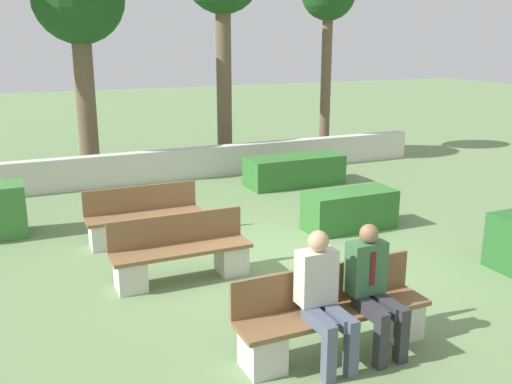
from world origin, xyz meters
TOP-DOWN VIEW (x-y plane):
  - ground_plane at (0.00, 0.00)m, footprint 60.00×60.00m
  - perimeter_wall at (0.00, 5.29)m, footprint 12.45×0.30m
  - bench_front at (-0.66, -2.41)m, footprint 2.07×0.49m
  - bench_left_side at (-1.54, -0.09)m, footprint 1.83×0.48m
  - bench_right_side at (-1.62, 1.58)m, footprint 1.79×0.48m
  - person_seated_man at (-0.30, -2.56)m, footprint 0.38×0.63m
  - person_seated_woman at (-0.87, -2.55)m, footprint 0.38×0.63m
  - hedge_block_near_left at (2.20, 3.78)m, footprint 2.12×0.82m
  - hedge_block_mid_left at (1.63, 0.76)m, footprint 1.53×0.64m
  - tree_center_left at (-1.67, 6.75)m, footprint 2.04×2.04m
  - tree_rightmost at (4.60, 6.56)m, footprint 1.42×1.42m

SIDE VIEW (x-z plane):
  - ground_plane at x=0.00m, z-range 0.00..0.00m
  - hedge_block_near_left at x=2.20m, z-range 0.00..0.63m
  - bench_right_side at x=-1.62m, z-range -0.10..0.74m
  - bench_left_side at x=-1.54m, z-range -0.10..0.74m
  - hedge_block_mid_left at x=1.63m, z-range 0.00..0.65m
  - bench_front at x=-0.66m, z-range -0.09..0.75m
  - perimeter_wall at x=0.00m, z-range 0.00..0.69m
  - person_seated_man at x=-0.30m, z-range 0.06..1.36m
  - person_seated_woman at x=-0.87m, z-range 0.06..1.38m
  - tree_center_left at x=-1.67m, z-range 1.31..6.29m
  - tree_rightmost at x=4.60m, z-range 1.55..6.50m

